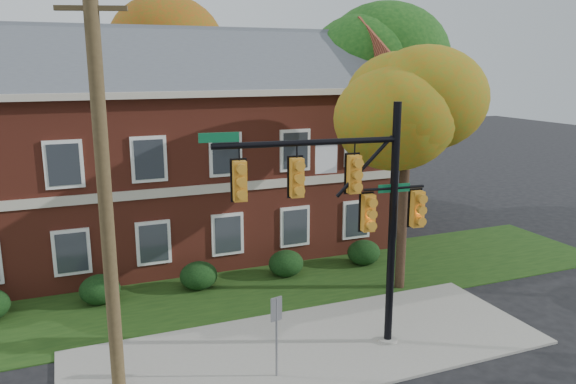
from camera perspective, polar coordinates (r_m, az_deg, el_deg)
name	(u,v)px	position (r m, az deg, el deg)	size (l,w,h in m)	color
ground	(326,365)	(16.38, 3.85, -17.16)	(120.00, 120.00, 0.00)	black
sidewalk	(311,348)	(17.15, 2.34, -15.52)	(14.00, 5.00, 0.08)	gray
grass_strip	(256,287)	(21.37, -3.28, -9.64)	(30.00, 6.00, 0.04)	#193811
apartment_building	(167,139)	(25.25, -12.16, 5.27)	(18.80, 8.80, 9.74)	maroon
hedge_left	(100,290)	(20.89, -18.57, -9.37)	(1.40, 1.26, 1.05)	black
hedge_center	(199,276)	(21.31, -9.06, -8.39)	(1.40, 1.26, 1.05)	black
hedge_right	(286,263)	(22.28, -0.20, -7.26)	(1.40, 1.26, 1.05)	black
hedge_far_right	(364,252)	(23.74, 7.71, -6.11)	(1.40, 1.26, 1.05)	black
tree_near_right	(415,109)	(20.25, 12.79, 8.23)	(4.50, 4.25, 8.58)	black
tree_right_rear	(383,66)	(29.93, 9.59, 12.54)	(6.30, 5.95, 10.62)	black
tree_far_rear	(163,52)	(33.01, -12.61, 13.68)	(6.84, 6.46, 11.52)	black
traffic_signal	(351,202)	(15.60, 6.45, -1.03)	(6.44, 0.87, 7.20)	gray
utility_pole	(105,195)	(13.97, -18.11, -0.28)	(1.54, 0.60, 10.18)	#463821
sign_post	(276,324)	(15.03, -1.18, -13.25)	(0.34, 0.12, 2.32)	slate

